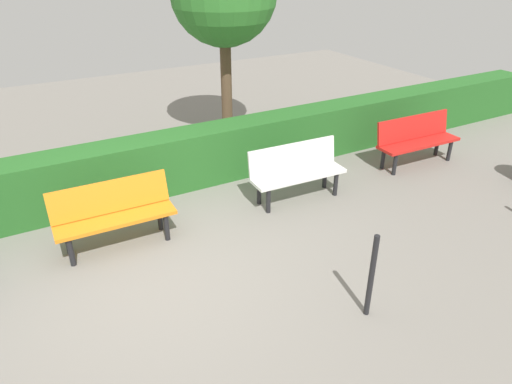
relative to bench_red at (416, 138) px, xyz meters
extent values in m
plane|color=gray|center=(5.15, 0.90, -0.48)|extent=(20.47, 20.47, 0.00)
cube|color=red|center=(0.00, 0.07, -0.07)|extent=(1.62, 0.47, 0.05)
cube|color=red|center=(0.00, -0.11, 0.17)|extent=(1.62, 0.16, 0.42)
cylinder|color=black|center=(-0.65, 0.25, -0.29)|extent=(0.07, 0.07, 0.39)
cylinder|color=black|center=(-0.66, -0.05, -0.29)|extent=(0.07, 0.07, 0.39)
cylinder|color=black|center=(0.66, 0.20, -0.29)|extent=(0.07, 0.07, 0.39)
cylinder|color=black|center=(0.65, -0.10, -0.29)|extent=(0.07, 0.07, 0.39)
cube|color=white|center=(2.61, 0.13, -0.07)|extent=(1.52, 0.48, 0.05)
cube|color=white|center=(2.60, -0.06, 0.17)|extent=(1.51, 0.17, 0.42)
cylinder|color=black|center=(2.02, 0.30, -0.29)|extent=(0.07, 0.07, 0.39)
cylinder|color=black|center=(2.00, 0.00, -0.29)|extent=(0.07, 0.07, 0.39)
cylinder|color=black|center=(3.22, 0.25, -0.29)|extent=(0.07, 0.07, 0.39)
cylinder|color=black|center=(3.21, -0.05, -0.29)|extent=(0.07, 0.07, 0.39)
cube|color=orange|center=(5.38, 0.06, -0.07)|extent=(1.53, 0.45, 0.05)
cube|color=orange|center=(5.38, -0.13, 0.17)|extent=(1.52, 0.17, 0.42)
cylinder|color=black|center=(4.77, 0.22, -0.29)|extent=(0.07, 0.07, 0.39)
cylinder|color=black|center=(4.77, -0.08, -0.29)|extent=(0.07, 0.07, 0.39)
cylinder|color=black|center=(5.99, 0.19, -0.29)|extent=(0.07, 0.07, 0.39)
cylinder|color=black|center=(5.98, -0.11, -0.29)|extent=(0.07, 0.07, 0.39)
cube|color=#266023|center=(3.97, -1.21, -0.03)|extent=(16.47, 0.60, 0.91)
cylinder|color=brown|center=(2.43, -2.73, 0.63)|extent=(0.21, 0.21, 2.22)
cylinder|color=black|center=(3.39, 2.63, 0.02)|extent=(0.06, 0.06, 1.00)
camera|label=1|loc=(6.27, 5.35, 3.01)|focal=32.39mm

